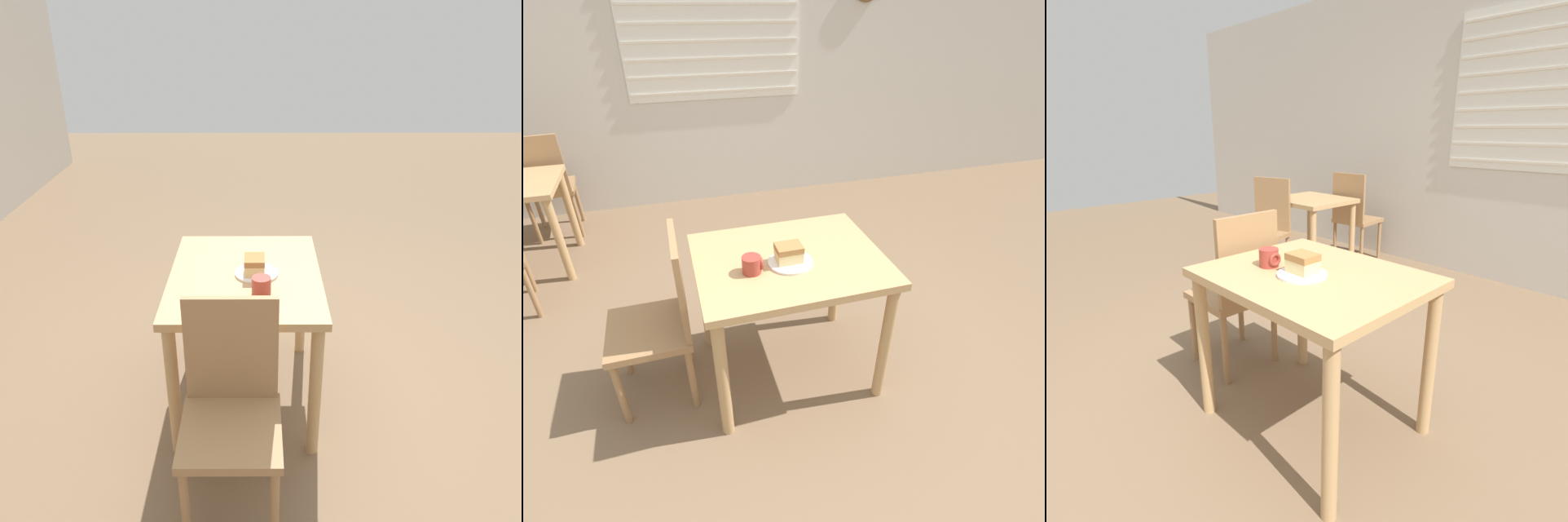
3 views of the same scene
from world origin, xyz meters
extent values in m
plane|color=#7A6047|center=(0.00, 0.00, 0.00)|extent=(14.00, 14.00, 0.00)
cube|color=tan|center=(0.03, 0.37, 0.76)|extent=(0.94, 0.76, 0.04)
cylinder|color=tan|center=(-0.38, 0.05, 0.37)|extent=(0.06, 0.06, 0.74)
cylinder|color=tan|center=(0.45, 0.05, 0.37)|extent=(0.06, 0.06, 0.74)
cylinder|color=tan|center=(-0.38, 0.70, 0.37)|extent=(0.06, 0.06, 0.74)
cylinder|color=tan|center=(0.45, 0.70, 0.37)|extent=(0.06, 0.06, 0.74)
cube|color=#9E754C|center=(-0.70, 0.42, 0.44)|extent=(0.41, 0.41, 0.04)
cylinder|color=#9E754C|center=(-0.88, 0.60, 0.21)|extent=(0.04, 0.04, 0.42)
cylinder|color=#9E754C|center=(-0.88, 0.25, 0.21)|extent=(0.04, 0.04, 0.42)
cylinder|color=#9E754C|center=(-0.52, 0.60, 0.21)|extent=(0.04, 0.04, 0.42)
cylinder|color=#9E754C|center=(-0.52, 0.25, 0.21)|extent=(0.04, 0.04, 0.42)
cube|color=#9E754C|center=(-0.51, 0.42, 0.71)|extent=(0.03, 0.39, 0.49)
cylinder|color=white|center=(0.02, 0.32, 0.78)|extent=(0.22, 0.22, 0.01)
cube|color=#E5CC89|center=(0.02, 0.33, 0.82)|extent=(0.12, 0.10, 0.05)
cube|color=#A3703D|center=(0.02, 0.33, 0.86)|extent=(0.13, 0.10, 0.03)
cylinder|color=#9E382D|center=(-0.17, 0.29, 0.82)|extent=(0.09, 0.09, 0.08)
torus|color=#9E382D|center=(-0.13, 0.29, 0.82)|extent=(0.02, 0.06, 0.06)
camera|label=1|loc=(-2.24, 0.31, 1.96)|focal=35.00mm
camera|label=2|loc=(-0.48, -1.27, 1.86)|focal=28.00mm
camera|label=3|loc=(1.23, -0.81, 1.38)|focal=28.00mm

